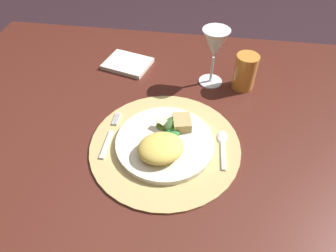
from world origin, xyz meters
TOP-DOWN VIEW (x-y plane):
  - ground_plane at (0.00, 0.00)m, footprint 6.00×6.00m
  - dining_table at (0.00, 0.00)m, footprint 1.43×1.00m
  - placemat at (-0.01, -0.05)m, footprint 0.37×0.37m
  - dinner_plate at (-0.01, -0.05)m, footprint 0.24×0.24m
  - pasta_serving at (-0.02, -0.10)m, footprint 0.14×0.13m
  - salad_greens at (-0.01, -0.01)m, footprint 0.07×0.09m
  - bread_piece at (0.02, 0.00)m, footprint 0.05×0.06m
  - fork at (-0.15, -0.05)m, footprint 0.01×0.16m
  - spoon at (0.13, -0.03)m, footprint 0.03×0.12m
  - napkin at (-0.19, 0.27)m, footprint 0.16×0.14m
  - wine_glass at (0.09, 0.22)m, footprint 0.08×0.08m
  - amber_tumbler at (0.18, 0.21)m, footprint 0.06×0.06m

SIDE VIEW (x-z plane):
  - ground_plane at x=0.00m, z-range 0.00..0.00m
  - dining_table at x=0.00m, z-range 0.23..0.98m
  - placemat at x=-0.01m, z-range 0.75..0.75m
  - napkin at x=-0.19m, z-range 0.75..0.76m
  - fork at x=-0.15m, z-range 0.75..0.76m
  - spoon at x=0.13m, z-range 0.75..0.76m
  - dinner_plate at x=-0.01m, z-range 0.75..0.77m
  - salad_greens at x=-0.01m, z-range 0.76..0.79m
  - bread_piece at x=0.02m, z-range 0.77..0.79m
  - pasta_serving at x=-0.02m, z-range 0.77..0.81m
  - amber_tumbler at x=0.18m, z-range 0.75..0.85m
  - wine_glass at x=0.09m, z-range 0.79..0.96m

